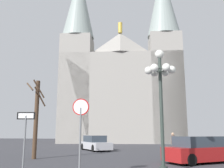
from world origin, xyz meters
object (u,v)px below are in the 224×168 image
Objects in this scene: cathedral at (121,84)px; street_lamp at (160,85)px; one_way_arrow_sign at (25,135)px; parked_car_far_red at (201,150)px; parked_car_near_silver at (95,143)px; bare_tree at (36,116)px; stop_sign at (81,122)px; pedestrian_walking at (173,141)px.

cathedral reaches higher than street_lamp.
one_way_arrow_sign is 0.54× the size of parked_car_far_red.
one_way_arrow_sign is at bearing -156.05° from street_lamp.
street_lamp reaches higher than one_way_arrow_sign.
street_lamp is 1.19× the size of parked_car_far_red.
cathedral is at bearing 88.94° from parked_car_near_silver.
stop_sign is at bearing -51.18° from bare_tree.
one_way_arrow_sign is at bearing -139.72° from parked_car_far_red.
bare_tree is (-4.91, 6.10, 0.66)m from stop_sign.
parked_car_far_red is at bearing 60.62° from street_lamp.
bare_tree is 1.12× the size of parked_car_far_red.
street_lamp is at bearing -97.04° from pedestrian_walking.
one_way_arrow_sign is 15.42m from parked_car_near_silver.
cathedral is 34.19m from stop_sign.
street_lamp is 14.69m from parked_car_near_silver.
cathedral reaches higher than stop_sign.
stop_sign reaches higher than one_way_arrow_sign.
stop_sign is at bearing 25.15° from one_way_arrow_sign.
parked_car_far_red is at bearing 40.28° from one_way_arrow_sign.
one_way_arrow_sign is 0.45× the size of street_lamp.
cathedral reaches higher than parked_car_near_silver.
bare_tree is 1.14× the size of parked_car_near_silver.
one_way_arrow_sign is 7.70m from bare_tree.
street_lamp reaches higher than parked_car_far_red.
street_lamp is at bearing -65.26° from parked_car_near_silver.
one_way_arrow_sign is 10.08m from parked_car_far_red.
pedestrian_walking is at bearing 101.65° from parked_car_far_red.
parked_car_near_silver is at bearing 100.24° from stop_sign.
street_lamp is (3.38, 1.45, 1.76)m from stop_sign.
street_lamp is 10.09m from pedestrian_walking.
stop_sign is at bearing -135.66° from parked_car_far_red.
stop_sign is 0.59× the size of bare_tree.
stop_sign is at bearing -112.45° from pedestrian_walking.
one_way_arrow_sign reaches higher than parked_car_far_red.
parked_car_far_red is at bearing 44.34° from stop_sign.
pedestrian_walking is (1.19, 9.60, -2.88)m from street_lamp.
cathedral is 35.13m from one_way_arrow_sign.
stop_sign is 12.01m from pedestrian_walking.
cathedral is 5.63× the size of street_lamp.
pedestrian_walking is at bearing -72.85° from cathedral.
parked_car_near_silver is at bearing -91.06° from cathedral.
one_way_arrow_sign is (0.31, -34.10, -8.47)m from cathedral.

